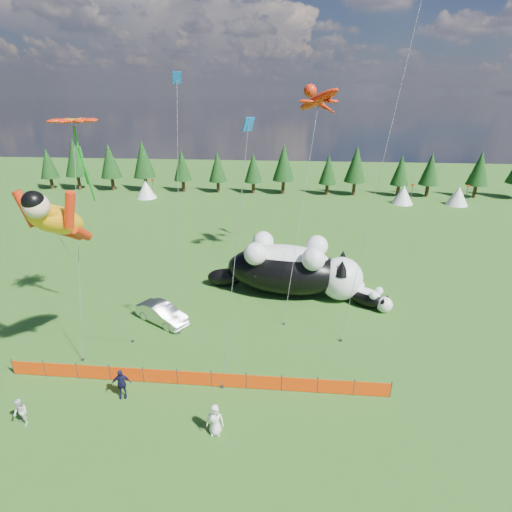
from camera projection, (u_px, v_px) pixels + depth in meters
The scene contains 16 objects.
ground at pixel (206, 354), 25.78m from camera, with size 160.00×160.00×0.00m, color #14390A.
safety_fence at pixel (194, 378), 22.83m from camera, with size 22.06×0.06×1.10m.
tree_line at pixel (261, 169), 65.75m from camera, with size 90.00×4.00×8.00m, color black, non-canonical shape.
festival_tents at pixel (330, 193), 61.20m from camera, with size 50.00×3.20×2.80m, color white, non-canonical shape.
cat_large at pixel (292, 268), 32.89m from camera, with size 13.11×5.93×4.74m.
cat_small at pixel (368, 297), 31.36m from camera, with size 3.95×3.28×1.64m.
car at pixel (162, 313), 29.15m from camera, with size 1.50×4.30×1.42m, color silver.
spectator_b at pixel (20, 413), 19.99m from camera, with size 0.76×0.45×1.57m, color white.
spectator_c at pixel (121, 384), 21.82m from camera, with size 1.05×0.54×1.78m, color #131435.
spectator_e at pixel (215, 420), 19.45m from camera, with size 0.85×0.55×1.73m, color white.
superhero_kite at pixel (57, 220), 20.23m from camera, with size 4.65×6.12×12.15m.
gecko_kite at pixel (318, 100), 32.98m from camera, with size 6.79×14.35×18.51m.
flower_kite at pixel (73, 124), 23.09m from camera, with size 3.22×5.18×14.45m.
diamond_kite_a at pixel (177, 93), 25.08m from camera, with size 1.04×3.82×17.30m.
diamond_kite_b at pixel (418, 16), 23.65m from camera, with size 4.24×5.44×22.41m.
diamond_kite_c at pixel (247, 143), 18.90m from camera, with size 1.96×1.91×14.97m.
Camera 1 is at (5.20, -21.08, 15.63)m, focal length 28.00 mm.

